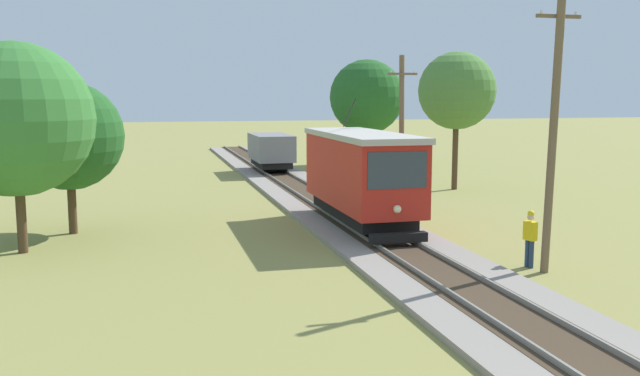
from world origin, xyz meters
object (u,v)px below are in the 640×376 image
object	(u,v)px
utility_pole_mid	(402,131)
tree_right_far	(69,136)
tree_right_near	(457,91)
freight_car	(271,150)
tree_left_near	(367,97)
track_worker	(530,236)
utility_pole_near_tram	(553,127)
gravel_pile	(354,167)
red_tram	(361,174)
tree_left_far	(15,119)

from	to	relation	value
utility_pole_mid	tree_right_far	xyz separation A→B (m)	(-14.24, -2.34, 0.10)
utility_pole_mid	tree_right_near	size ratio (longest dim) A/B	0.93
freight_car	tree_left_near	xyz separation A→B (m)	(8.00, 3.81, 3.55)
track_worker	utility_pole_mid	bearing A→B (deg)	-105.89
utility_pole_near_tram	tree_right_far	xyz separation A→B (m)	(-14.24, 9.73, -0.61)
gravel_pile	track_worker	bearing A→B (deg)	-94.22
red_tram	freight_car	size ratio (longest dim) A/B	1.64
utility_pole_near_tram	gravel_pile	size ratio (longest dim) A/B	3.64
utility_pole_near_tram	tree_left_far	bearing A→B (deg)	156.50
tree_left_near	gravel_pile	bearing A→B (deg)	-114.05
tree_left_near	freight_car	bearing A→B (deg)	-154.52
freight_car	track_worker	distance (m)	27.14
tree_right_near	red_tram	bearing A→B (deg)	-131.86
freight_car	tree_right_far	distance (m)	21.16
utility_pole_near_tram	tree_left_near	bearing A→B (deg)	81.51
freight_car	utility_pole_near_tram	xyz separation A→B (m)	(3.30, -27.72, 2.79)
red_tram	tree_right_near	world-z (taller)	tree_right_near
track_worker	tree_left_far	bearing A→B (deg)	-36.46
utility_pole_near_tram	tree_right_near	size ratio (longest dim) A/B	1.11
track_worker	gravel_pile	bearing A→B (deg)	-109.46
freight_car	tree_left_near	bearing A→B (deg)	25.48
tree_left_near	utility_pole_mid	bearing A→B (deg)	-103.60
tree_left_near	tree_left_far	bearing A→B (deg)	-129.29
utility_pole_near_tram	red_tram	bearing A→B (deg)	112.68
red_tram	track_worker	xyz separation A→B (m)	(3.16, -7.11, -1.21)
tree_left_near	tree_right_near	distance (m)	14.10
red_tram	tree_right_far	size ratio (longest dim) A/B	1.48
utility_pole_near_tram	track_worker	bearing A→B (deg)	99.50
utility_pole_mid	gravel_pile	distance (m)	13.03
track_worker	tree_right_far	world-z (taller)	tree_right_far
utility_pole_near_tram	tree_right_near	distance (m)	18.26
utility_pole_near_tram	tree_left_near	distance (m)	31.89
red_tram	gravel_pile	xyz separation A→B (m)	(4.93, 16.77, -1.59)
freight_car	tree_right_far	bearing A→B (deg)	-121.33
track_worker	tree_right_far	distance (m)	16.94
red_tram	tree_left_far	size ratio (longest dim) A/B	1.22
track_worker	tree_right_near	bearing A→B (deg)	-123.20
red_tram	tree_left_far	distance (m)	12.52
tree_right_near	tree_left_far	bearing A→B (deg)	-152.86
track_worker	tree_left_near	distance (m)	31.41
utility_pole_near_tram	utility_pole_mid	distance (m)	12.10
utility_pole_near_tram	tree_left_far	xyz separation A→B (m)	(-15.56, 6.76, 0.13)
red_tram	track_worker	world-z (taller)	red_tram
utility_pole_mid	red_tram	bearing A→B (deg)	-128.11
track_worker	tree_left_far	xyz separation A→B (m)	(-15.43, 5.99, 3.49)
track_worker	tree_left_far	distance (m)	16.91
red_tram	tree_right_far	xyz separation A→B (m)	(-10.95, 1.86, 1.54)
utility_pole_near_tram	tree_right_near	bearing A→B (deg)	73.17
freight_car	tree_right_near	xyz separation A→B (m)	(8.57, -10.27, 3.92)
red_tram	tree_left_near	bearing A→B (deg)	71.32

